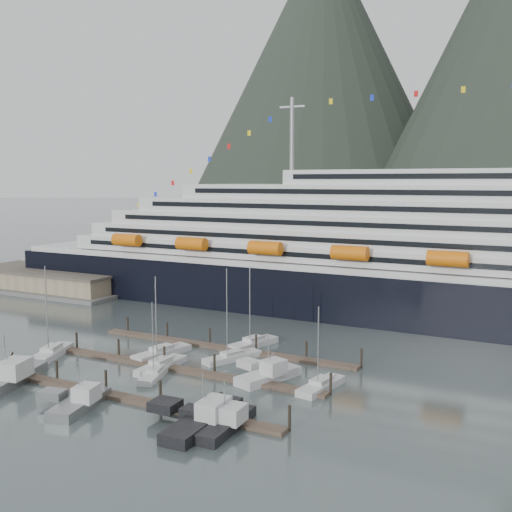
% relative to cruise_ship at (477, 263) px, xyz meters
% --- Properties ---
extents(ground, '(1600.00, 1600.00, 0.00)m').
position_rel_cruise_ship_xyz_m(ground, '(-30.03, -54.94, -12.04)').
color(ground, '#4E5C5C').
rests_on(ground, ground).
extents(cruise_ship, '(210.00, 30.40, 50.30)m').
position_rel_cruise_ship_xyz_m(cruise_ship, '(0.00, 0.00, 0.00)').
color(cruise_ship, black).
rests_on(cruise_ship, ground).
extents(warehouse, '(46.00, 20.00, 5.80)m').
position_rel_cruise_ship_xyz_m(warehouse, '(-102.03, -12.94, -9.79)').
color(warehouse, '#595956').
rests_on(warehouse, ground).
extents(dock_near, '(48.18, 2.28, 3.20)m').
position_rel_cruise_ship_xyz_m(dock_near, '(-34.95, -64.89, -11.73)').
color(dock_near, '#47372E').
rests_on(dock_near, ground).
extents(dock_mid, '(48.18, 2.28, 3.20)m').
position_rel_cruise_ship_xyz_m(dock_mid, '(-34.95, -51.89, -11.73)').
color(dock_mid, '#47372E').
rests_on(dock_mid, ground).
extents(dock_far, '(48.18, 2.28, 3.20)m').
position_rel_cruise_ship_xyz_m(dock_far, '(-34.95, -38.89, -11.73)').
color(dock_far, '#47372E').
rests_on(dock_far, ground).
extents(sailboat_a, '(6.20, 10.53, 15.38)m').
position_rel_cruise_ship_xyz_m(sailboat_a, '(-57.02, -55.41, -11.59)').
color(sailboat_a, silver).
rests_on(sailboat_a, ground).
extents(sailboat_b, '(4.86, 11.00, 13.61)m').
position_rel_cruise_ship_xyz_m(sailboat_b, '(-41.48, -46.87, -11.61)').
color(sailboat_b, silver).
rests_on(sailboat_b, ground).
extents(sailboat_c, '(2.72, 9.90, 13.61)m').
position_rel_cruise_ship_xyz_m(sailboat_c, '(-37.47, -52.45, -11.61)').
color(sailboat_c, silver).
rests_on(sailboat_c, ground).
extents(sailboat_d, '(4.98, 9.64, 11.49)m').
position_rel_cruise_ship_xyz_m(sailboat_d, '(-36.12, -55.52, -11.65)').
color(sailboat_d, silver).
rests_on(sailboat_d, ground).
extents(sailboat_f, '(5.29, 10.07, 14.47)m').
position_rel_cruise_ship_xyz_m(sailboat_f, '(-31.01, -34.95, -11.60)').
color(sailboat_f, silver).
rests_on(sailboat_f, ground).
extents(sailboat_g, '(6.34, 10.14, 15.13)m').
position_rel_cruise_ship_xyz_m(sailboat_g, '(-30.25, -43.58, -11.61)').
color(sailboat_g, silver).
rests_on(sailboat_g, ground).
extents(sailboat_h, '(3.95, 9.41, 12.05)m').
position_rel_cruise_ship_xyz_m(sailboat_h, '(-12.90, -49.51, -11.63)').
color(sailboat_h, silver).
rests_on(sailboat_h, ground).
extents(trawler_a, '(11.53, 15.10, 8.04)m').
position_rel_cruise_ship_xyz_m(trawler_a, '(-51.96, -68.58, -11.05)').
color(trawler_a, gray).
rests_on(trawler_a, ground).
extents(trawler_b, '(8.14, 10.47, 6.47)m').
position_rel_cruise_ship_xyz_m(trawler_b, '(-36.95, -69.97, -11.19)').
color(trawler_b, gray).
rests_on(trawler_b, ground).
extents(trawler_c, '(9.77, 13.85, 6.99)m').
position_rel_cruise_ship_xyz_m(trawler_c, '(-20.63, -67.11, -11.15)').
color(trawler_c, black).
rests_on(trawler_c, ground).
extents(trawler_d, '(7.85, 10.60, 6.18)m').
position_rel_cruise_ship_xyz_m(trawler_d, '(-17.84, -66.90, -11.22)').
color(trawler_d, black).
rests_on(trawler_d, ground).
extents(trawler_e, '(8.84, 10.91, 6.72)m').
position_rel_cruise_ship_xyz_m(trawler_e, '(-21.02, -49.47, -11.17)').
color(trawler_e, silver).
rests_on(trawler_e, ground).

